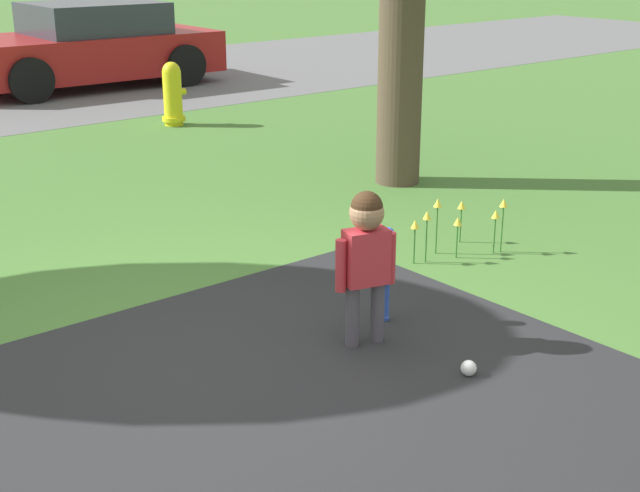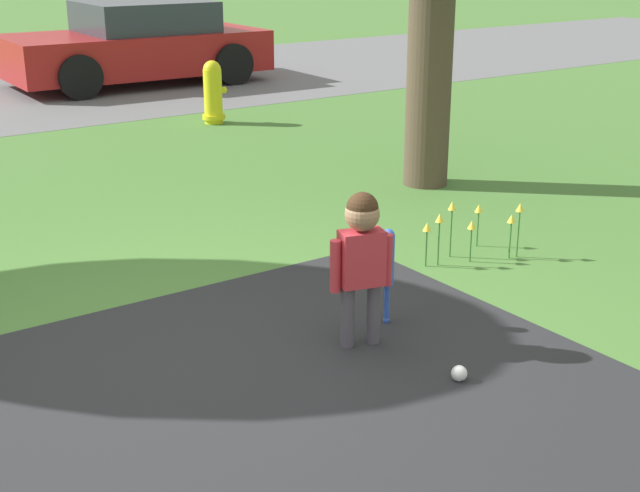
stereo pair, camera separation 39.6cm
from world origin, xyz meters
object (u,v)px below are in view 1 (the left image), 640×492
object	(u,v)px
baseball_bat	(388,261)
child	(366,247)
fire_hydrant	(173,94)
parked_car	(86,47)
sports_ball	(469,368)

from	to	relation	value
baseball_bat	child	bearing A→B (deg)	-154.75
child	fire_hydrant	xyz separation A→B (m)	(2.38, 6.09, -0.21)
child	baseball_bat	size ratio (longest dim) A/B	1.51
baseball_bat	parked_car	size ratio (longest dim) A/B	0.15
baseball_bat	sports_ball	bearing A→B (deg)	-100.86
child	sports_ball	world-z (taller)	child
baseball_bat	parked_car	distance (m)	9.77
baseball_bat	parked_car	bearing A→B (deg)	74.44
baseball_bat	sports_ball	world-z (taller)	baseball_bat
child	baseball_bat	xyz separation A→B (m)	(0.31, 0.15, -0.20)
baseball_bat	parked_car	world-z (taller)	parked_car
child	fire_hydrant	bearing A→B (deg)	84.34
child	sports_ball	bearing A→B (deg)	-60.53
sports_ball	fire_hydrant	world-z (taller)	fire_hydrant
fire_hydrant	parked_car	xyz separation A→B (m)	(0.55, 3.46, 0.22)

